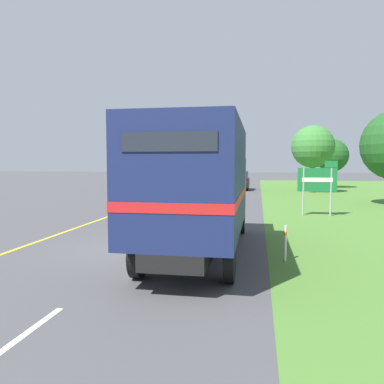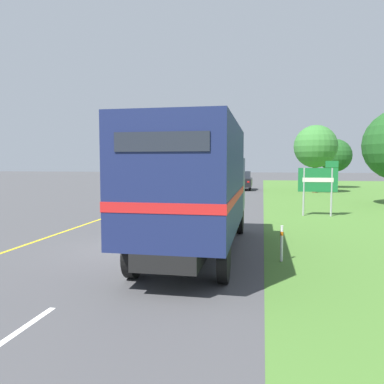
% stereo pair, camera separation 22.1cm
% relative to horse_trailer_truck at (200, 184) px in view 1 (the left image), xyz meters
% --- Properties ---
extents(ground_plane, '(200.00, 200.00, 0.00)m').
position_rel_horse_trailer_truck_xyz_m(ground_plane, '(-1.82, 0.28, -1.99)').
color(ground_plane, '#444447').
extents(edge_line_yellow, '(0.12, 63.69, 0.01)m').
position_rel_horse_trailer_truck_xyz_m(edge_line_yellow, '(-5.52, 16.60, -1.98)').
color(edge_line_yellow, yellow).
rests_on(edge_line_yellow, ground).
extents(centre_dash_nearest, '(0.12, 2.60, 0.01)m').
position_rel_horse_trailer_truck_xyz_m(centre_dash_nearest, '(-1.82, -5.63, -1.98)').
color(centre_dash_nearest, white).
rests_on(centre_dash_nearest, ground).
extents(centre_dash_near, '(0.12, 2.60, 0.01)m').
position_rel_horse_trailer_truck_xyz_m(centre_dash_near, '(-1.82, 0.97, -1.98)').
color(centre_dash_near, white).
rests_on(centre_dash_near, ground).
extents(centre_dash_mid_a, '(0.12, 2.60, 0.01)m').
position_rel_horse_trailer_truck_xyz_m(centre_dash_mid_a, '(-1.82, 7.57, -1.98)').
color(centre_dash_mid_a, white).
rests_on(centre_dash_mid_a, ground).
extents(centre_dash_mid_b, '(0.12, 2.60, 0.01)m').
position_rel_horse_trailer_truck_xyz_m(centre_dash_mid_b, '(-1.82, 14.17, -1.98)').
color(centre_dash_mid_b, white).
rests_on(centre_dash_mid_b, ground).
extents(centre_dash_far, '(0.12, 2.60, 0.01)m').
position_rel_horse_trailer_truck_xyz_m(centre_dash_far, '(-1.82, 20.77, -1.98)').
color(centre_dash_far, white).
rests_on(centre_dash_far, ground).
extents(centre_dash_farthest, '(0.12, 2.60, 0.01)m').
position_rel_horse_trailer_truck_xyz_m(centre_dash_farthest, '(-1.82, 27.37, -1.98)').
color(centre_dash_farthest, white).
rests_on(centre_dash_farthest, ground).
extents(horse_trailer_truck, '(2.40, 7.88, 3.57)m').
position_rel_horse_trailer_truck_xyz_m(horse_trailer_truck, '(0.00, 0.00, 0.00)').
color(horse_trailer_truck, black).
rests_on(horse_trailer_truck, ground).
extents(lead_car_white, '(1.80, 4.15, 1.80)m').
position_rel_horse_trailer_truck_xyz_m(lead_car_white, '(-3.71, 14.39, -1.07)').
color(lead_car_white, black).
rests_on(lead_car_white, ground).
extents(lead_car_black_ahead, '(1.80, 3.88, 1.84)m').
position_rel_horse_trailer_truck_xyz_m(lead_car_black_ahead, '(-0.13, 26.45, -1.05)').
color(lead_car_black_ahead, black).
rests_on(lead_car_black_ahead, ground).
extents(highway_sign, '(1.85, 0.09, 2.69)m').
position_rel_horse_trailer_truck_xyz_m(highway_sign, '(4.49, 8.76, -0.29)').
color(highway_sign, '#9E9EA3').
rests_on(highway_sign, ground).
extents(roadside_tree_mid, '(3.74, 3.74, 5.93)m').
position_rel_horse_trailer_truck_xyz_m(roadside_tree_mid, '(6.32, 24.22, 2.05)').
color(roadside_tree_mid, brown).
rests_on(roadside_tree_mid, ground).
extents(roadside_tree_far, '(3.44, 3.44, 5.14)m').
position_rel_horse_trailer_truck_xyz_m(roadside_tree_far, '(9.25, 31.42, 1.42)').
color(roadside_tree_far, brown).
rests_on(roadside_tree_far, ground).
extents(delineator_post, '(0.08, 0.08, 0.95)m').
position_rel_horse_trailer_truck_xyz_m(delineator_post, '(2.33, -0.32, -1.48)').
color(delineator_post, white).
rests_on(delineator_post, ground).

